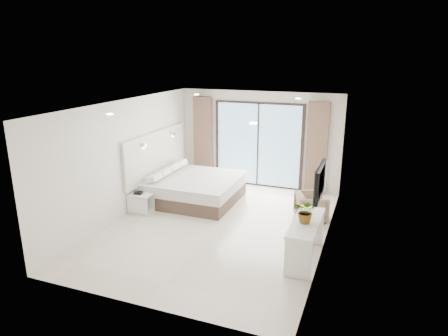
{
  "coord_description": "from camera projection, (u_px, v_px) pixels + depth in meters",
  "views": [
    {
      "loc": [
        3.03,
        -7.55,
        3.71
      ],
      "look_at": [
        -0.01,
        0.4,
        1.24
      ],
      "focal_mm": 32.0,
      "sensor_mm": 36.0,
      "label": 1
    }
  ],
  "objects": [
    {
      "name": "bed",
      "position": [
        194.0,
        188.0,
        10.33
      ],
      "size": [
        2.23,
        2.12,
        0.76
      ],
      "color": "brown",
      "rests_on": "ground"
    },
    {
      "name": "ground",
      "position": [
        218.0,
        226.0,
        8.85
      ],
      "size": [
        6.2,
        6.2,
        0.0
      ],
      "primitive_type": "plane",
      "color": "beige",
      "rests_on": "ground"
    },
    {
      "name": "plant",
      "position": [
        306.0,
        214.0,
        7.11
      ],
      "size": [
        0.48,
        0.52,
        0.34
      ],
      "primitive_type": "imported",
      "rotation": [
        0.0,
        0.0,
        -0.23
      ],
      "color": "#33662D",
      "rests_on": "console_desk"
    },
    {
      "name": "phone",
      "position": [
        138.0,
        193.0,
        9.48
      ],
      "size": [
        0.2,
        0.17,
        0.06
      ],
      "primitive_type": "cube",
      "rotation": [
        0.0,
        0.0,
        0.12
      ],
      "color": "black",
      "rests_on": "nightstand"
    },
    {
      "name": "armchair",
      "position": [
        311.0,
        205.0,
        9.13
      ],
      "size": [
        0.83,
        0.86,
        0.69
      ],
      "primitive_type": "imported",
      "rotation": [
        0.0,
        0.0,
        1.95
      ],
      "color": "#8F785D",
      "rests_on": "ground"
    },
    {
      "name": "room_shell",
      "position": [
        224.0,
        148.0,
        9.26
      ],
      "size": [
        4.62,
        6.22,
        2.72
      ],
      "color": "silver",
      "rests_on": "ground"
    },
    {
      "name": "nightstand",
      "position": [
        141.0,
        203.0,
        9.56
      ],
      "size": [
        0.53,
        0.44,
        0.47
      ],
      "rotation": [
        0.0,
        0.0,
        0.04
      ],
      "color": "white",
      "rests_on": "ground"
    },
    {
      "name": "console_desk",
      "position": [
        306.0,
        232.0,
        7.29
      ],
      "size": [
        0.48,
        1.54,
        0.77
      ],
      "color": "white",
      "rests_on": "ground"
    }
  ]
}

